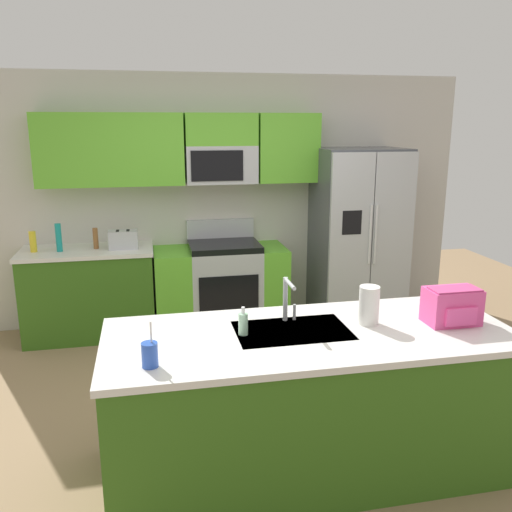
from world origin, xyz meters
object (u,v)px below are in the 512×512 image
at_px(backpack, 452,305).
at_px(bottle_teal, 59,238).
at_px(toaster, 123,240).
at_px(bottle_yellow, 33,242).
at_px(paper_towel_roll, 369,305).
at_px(drink_cup_blue, 150,355).
at_px(soap_dispenser, 243,324).
at_px(range_oven, 221,285).
at_px(pepper_mill, 96,238).
at_px(refrigerator, 358,236).
at_px(sink_faucet, 287,296).

bearing_deg(backpack, bottle_teal, 136.82).
height_order(toaster, bottle_teal, bottle_teal).
bearing_deg(bottle_yellow, paper_towel_roll, -45.41).
relative_size(toaster, drink_cup_blue, 1.12).
bearing_deg(toaster, soap_dispenser, -72.50).
xyz_separation_m(bottle_yellow, backpack, (2.89, -2.51, 0.02)).
bearing_deg(range_oven, paper_towel_roll, -76.72).
xyz_separation_m(bottle_yellow, paper_towel_roll, (2.39, -2.42, 0.02)).
xyz_separation_m(pepper_mill, bottle_yellow, (-0.58, -0.02, -0.00)).
height_order(toaster, backpack, backpack).
relative_size(pepper_mill, soap_dispenser, 1.21).
bearing_deg(backpack, paper_towel_roll, 169.39).
bearing_deg(range_oven, bottle_teal, -178.11).
distance_m(bottle_yellow, paper_towel_roll, 3.40).
height_order(refrigerator, drink_cup_blue, refrigerator).
bearing_deg(drink_cup_blue, pepper_mill, 99.87).
distance_m(refrigerator, bottle_yellow, 3.29).
xyz_separation_m(sink_faucet, soap_dispenser, (-0.31, -0.15, -0.10)).
bearing_deg(pepper_mill, paper_towel_roll, -53.45).
bearing_deg(drink_cup_blue, bottle_yellow, 111.02).
bearing_deg(toaster, range_oven, 3.11).
bearing_deg(paper_towel_roll, bottle_yellow, 134.59).
height_order(refrigerator, bottle_yellow, refrigerator).
bearing_deg(bottle_teal, pepper_mill, 8.37).
relative_size(refrigerator, soap_dispenser, 10.88).
relative_size(toaster, bottle_yellow, 1.39).
distance_m(refrigerator, backpack, 2.50).
bearing_deg(toaster, refrigerator, -0.46).
bearing_deg(bottle_teal, bottle_yellow, 173.41).
relative_size(soap_dispenser, paper_towel_roll, 0.71).
height_order(sink_faucet, backpack, sink_faucet).
bearing_deg(paper_towel_roll, toaster, 122.86).
xyz_separation_m(bottle_yellow, drink_cup_blue, (1.06, -2.76, -0.03)).
relative_size(toaster, sink_faucet, 0.99).
bearing_deg(pepper_mill, toaster, -10.68).
height_order(toaster, pepper_mill, pepper_mill).
distance_m(refrigerator, paper_towel_roll, 2.54).
bearing_deg(bottle_yellow, range_oven, 0.76).
relative_size(bottle_teal, backpack, 0.85).
xyz_separation_m(pepper_mill, paper_towel_roll, (1.81, -2.44, 0.02)).
bearing_deg(refrigerator, soap_dispenser, -125.26).
height_order(toaster, bottle_yellow, bottle_yellow).
distance_m(refrigerator, drink_cup_blue, 3.51).
xyz_separation_m(toaster, backpack, (2.05, -2.49, 0.03)).
bearing_deg(drink_cup_blue, paper_towel_roll, 14.23).
xyz_separation_m(refrigerator, soap_dispenser, (-1.69, -2.39, 0.04)).
distance_m(refrigerator, pepper_mill, 2.71).
height_order(range_oven, pepper_mill, pepper_mill).
xyz_separation_m(bottle_teal, soap_dispenser, (1.36, -2.41, -0.07)).
bearing_deg(soap_dispenser, sink_faucet, 25.67).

